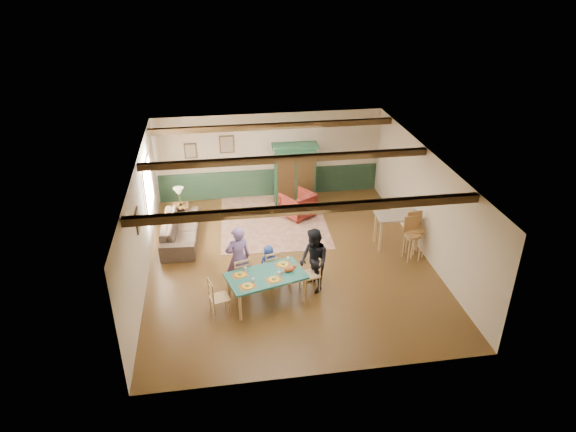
{
  "coord_description": "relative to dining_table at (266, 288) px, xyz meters",
  "views": [
    {
      "loc": [
        -1.72,
        -10.96,
        7.02
      ],
      "look_at": [
        0.01,
        0.25,
        1.15
      ],
      "focal_mm": 32.0,
      "sensor_mm": 36.0,
      "label": 1
    }
  ],
  "objects": [
    {
      "name": "person_man",
      "position": [
        -0.56,
        0.62,
        0.46
      ],
      "size": [
        0.67,
        0.53,
        1.62
      ],
      "primitive_type": "imported",
      "rotation": [
        0.0,
        0.0,
        3.41
      ],
      "color": "slate",
      "rests_on": "floor"
    },
    {
      "name": "wall_right",
      "position": [
        4.27,
        1.62,
        1.0
      ],
      "size": [
        0.02,
        8.0,
        2.7
      ],
      "primitive_type": "cube",
      "color": "beige",
      "rests_on": "floor"
    },
    {
      "name": "place_setting_near_center",
      "position": [
        0.15,
        -0.2,
        0.41
      ],
      "size": [
        0.44,
        0.37,
        0.11
      ],
      "primitive_type": null,
      "rotation": [
        0.0,
        0.0,
        0.27
      ],
      "color": "yellow",
      "rests_on": "dining_table"
    },
    {
      "name": "ceiling_beam_back",
      "position": [
        0.77,
        4.62,
        2.26
      ],
      "size": [
        6.95,
        0.16,
        0.16
      ],
      "primitive_type": "cube",
      "color": "black",
      "rests_on": "ceiling"
    },
    {
      "name": "place_setting_far_left",
      "position": [
        -0.56,
        0.09,
        0.41
      ],
      "size": [
        0.44,
        0.37,
        0.11
      ],
      "primitive_type": null,
      "rotation": [
        0.0,
        0.0,
        0.27
      ],
      "color": "yellow",
      "rests_on": "dining_table"
    },
    {
      "name": "picture_back_a",
      "position": [
        -0.53,
        5.59,
        1.45
      ],
      "size": [
        0.45,
        0.04,
        0.55
      ],
      "primitive_type": null,
      "color": "tan",
      "rests_on": "wall_back"
    },
    {
      "name": "person_child",
      "position": [
        0.16,
        0.82,
        0.12
      ],
      "size": [
        0.52,
        0.41,
        0.94
      ],
      "primitive_type": "imported",
      "rotation": [
        0.0,
        0.0,
        3.41
      ],
      "color": "navy",
      "rests_on": "floor"
    },
    {
      "name": "dining_chair_far_right",
      "position": [
        0.18,
        0.75,
        0.09
      ],
      "size": [
        0.49,
        0.5,
        0.89
      ],
      "primitive_type": null,
      "rotation": [
        0.0,
        0.0,
        3.41
      ],
      "color": "tan",
      "rests_on": "floor"
    },
    {
      "name": "person_woman",
      "position": [
        1.13,
        0.31,
        0.42
      ],
      "size": [
        0.77,
        0.88,
        1.55
      ],
      "primitive_type": "imported",
      "rotation": [
        0.0,
        0.0,
        -1.3
      ],
      "color": "black",
      "rests_on": "floor"
    },
    {
      "name": "dining_table",
      "position": [
        0.0,
        0.0,
        0.0
      ],
      "size": [
        1.88,
        1.36,
        0.7
      ],
      "primitive_type": null,
      "rotation": [
        0.0,
        0.0,
        0.27
      ],
      "color": "#1C5B4E",
      "rests_on": "floor"
    },
    {
      "name": "dining_chair_far_left",
      "position": [
        -0.54,
        0.55,
        0.09
      ],
      "size": [
        0.49,
        0.5,
        0.89
      ],
      "primitive_type": null,
      "rotation": [
        0.0,
        0.0,
        3.41
      ],
      "color": "tan",
      "rests_on": "floor"
    },
    {
      "name": "dining_chair_end_right",
      "position": [
        1.04,
        0.29,
        0.09
      ],
      "size": [
        0.5,
        0.49,
        0.89
      ],
      "primitive_type": null,
      "rotation": [
        0.0,
        0.0,
        -1.3
      ],
      "color": "tan",
      "rests_on": "floor"
    },
    {
      "name": "wainscot_back",
      "position": [
        0.77,
        5.6,
        0.1
      ],
      "size": [
        6.95,
        0.03,
        0.9
      ],
      "primitive_type": "cube",
      "color": "#1B3322",
      "rests_on": "floor"
    },
    {
      "name": "cat",
      "position": [
        0.52,
        0.05,
        0.44
      ],
      "size": [
        0.36,
        0.22,
        0.17
      ],
      "primitive_type": null,
      "rotation": [
        0.0,
        0.0,
        0.27
      ],
      "color": "#CD5624",
      "rests_on": "dining_table"
    },
    {
      "name": "bar_stool_left",
      "position": [
        3.85,
        1.23,
        0.22
      ],
      "size": [
        0.43,
        0.47,
        1.14
      ],
      "primitive_type": null,
      "rotation": [
        0.0,
        0.0,
        0.07
      ],
      "color": "#9E713D",
      "rests_on": "floor"
    },
    {
      "name": "dining_chair_end_left",
      "position": [
        -1.04,
        -0.29,
        0.09
      ],
      "size": [
        0.5,
        0.49,
        0.89
      ],
      "primitive_type": null,
      "rotation": [
        0.0,
        0.0,
        1.84
      ],
      "color": "tan",
      "rests_on": "floor"
    },
    {
      "name": "armchair",
      "position": [
        1.4,
        4.01,
        0.03
      ],
      "size": [
        1.15,
        1.16,
        0.77
      ],
      "primitive_type": "imported",
      "rotation": [
        0.0,
        0.0,
        -2.57
      ],
      "color": "#480F0E",
      "rests_on": "floor"
    },
    {
      "name": "floor",
      "position": [
        0.77,
        1.62,
        -0.35
      ],
      "size": [
        8.0,
        8.0,
        0.0
      ],
      "primitive_type": "plane",
      "color": "#472D14",
      "rests_on": "ground"
    },
    {
      "name": "place_setting_near_left",
      "position": [
        -0.43,
        -0.36,
        0.41
      ],
      "size": [
        0.44,
        0.37,
        0.11
      ],
      "primitive_type": null,
      "rotation": [
        0.0,
        0.0,
        0.27
      ],
      "color": "yellow",
      "rests_on": "dining_table"
    },
    {
      "name": "picture_back_b",
      "position": [
        -1.63,
        5.59,
        1.3
      ],
      "size": [
        0.38,
        0.04,
        0.48
      ],
      "primitive_type": null,
      "color": "tan",
      "rests_on": "wall_back"
    },
    {
      "name": "wall_left",
      "position": [
        -2.73,
        1.62,
        1.0
      ],
      "size": [
        0.02,
        8.0,
        2.7
      ],
      "primitive_type": "cube",
      "color": "beige",
      "rests_on": "floor"
    },
    {
      "name": "picture_left_wall",
      "position": [
        -2.7,
        1.02,
        1.4
      ],
      "size": [
        0.04,
        0.42,
        0.52
      ],
      "primitive_type": null,
      "color": "tan",
      "rests_on": "wall_left"
    },
    {
      "name": "wall_back",
      "position": [
        0.77,
        5.62,
        1.0
      ],
      "size": [
        7.0,
        0.02,
        2.7
      ],
      "primitive_type": "cube",
      "color": "beige",
      "rests_on": "floor"
    },
    {
      "name": "place_setting_far_right",
      "position": [
        0.43,
        0.36,
        0.41
      ],
      "size": [
        0.44,
        0.37,
        0.11
      ],
      "primitive_type": null,
      "rotation": [
        0.0,
        0.0,
        0.27
      ],
      "color": "yellow",
      "rests_on": "dining_table"
    },
    {
      "name": "counter_table",
      "position": [
        3.66,
        1.92,
        0.11
      ],
      "size": [
        1.14,
        0.69,
        0.93
      ],
      "primitive_type": null,
      "rotation": [
        0.0,
        0.0,
        -0.04
      ],
      "color": "#BBAD91",
      "rests_on": "floor"
    },
    {
      "name": "ceiling_beam_front",
      "position": [
        0.77,
        -0.68,
        2.26
      ],
      "size": [
        6.95,
        0.16,
        0.16
      ],
      "primitive_type": "cube",
      "color": "black",
      "rests_on": "ceiling"
    },
    {
      "name": "table_lamp",
      "position": [
        -2.0,
        4.12,
        0.49
      ],
      "size": [
        0.31,
        0.31,
        0.53
      ],
      "primitive_type": null,
      "rotation": [
        0.0,
        0.0,
        -0.06
      ],
      "color": "#D0BD86",
      "rests_on": "end_table"
    },
    {
      "name": "area_rug",
      "position": [
        0.64,
        3.83,
        -0.35
      ],
      "size": [
        3.17,
        3.71,
        0.01
      ],
      "primitive_type": "cube",
      "rotation": [
        0.0,
        0.0,
        -0.04
      ],
      "color": "#BFAC8A",
      "rests_on": "floor"
    },
    {
      "name": "sofa",
      "position": [
        -1.98,
        3.06,
        -0.02
      ],
      "size": [
        1.0,
        2.32,
        0.67
      ],
      "primitive_type": "imported",
      "rotation": [
        0.0,
        0.0,
        1.52
      ],
      "color": "#3F3027",
      "rests_on": "floor"
    },
    {
      "name": "end_table",
      "position": [
        -2.0,
        4.12,
        -0.06
      ],
      "size": [
        0.48,
        0.48,
        0.58
      ],
      "primitive_type": null,
      "rotation": [
        0.0,
        0.0,
        -0.03
      ],
      "color": "black",
      "rests_on": "floor"
    },
    {
      "name": "bar_stool_right",
      "position": [
        4.01,
        1.4,
        0.24
      ],
      "size": [
        0.46,
        0.5,
        1.17
      ],
      "primitive_type": null,
      "rotation": [
        0.0,
        0.0,
        0.1
      ],
      "color": "#9E713D",
      "rests_on": "floor"
    },
    {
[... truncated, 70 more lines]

